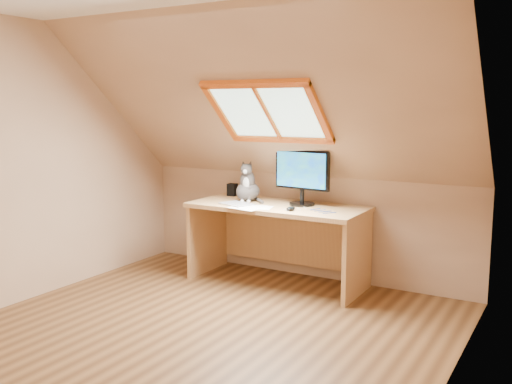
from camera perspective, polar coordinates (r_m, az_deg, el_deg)
The scene contains 10 objects.
ground at distance 4.37m, azimuth -5.68°, elevation -13.93°, with size 3.50×3.50×0.00m, color brown.
room_shell at distance 3.97m, azimuth -6.77°, elevation 5.05°, with size 3.52×3.52×2.41m.
desk at distance 5.44m, azimuth 2.48°, elevation -3.54°, with size 1.66×0.72×0.76m.
monitor at distance 5.28m, azimuth 4.63°, elevation 1.84°, with size 0.56×0.24×0.51m.
cat at distance 5.51m, azimuth -0.84°, elevation 0.55°, with size 0.29×0.32×0.40m.
desk_speaker at distance 5.87m, azimuth -2.38°, elevation 0.23°, with size 0.09×0.09×0.12m, color black.
graphics_tablet at distance 5.34m, azimuth -1.93°, elevation -1.20°, with size 0.30×0.21×0.01m, color #B2B2B7.
mouse at distance 5.04m, azimuth 3.50°, elevation -1.68°, with size 0.06×0.11×0.04m, color black.
papers at distance 5.17m, azimuth -0.43°, elevation -1.57°, with size 0.35×0.30×0.01m.
cables at distance 5.05m, azimuth 5.58°, elevation -1.83°, with size 0.51×0.26×0.01m.
Camera 1 is at (2.38, -3.26, 1.67)m, focal length 40.00 mm.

